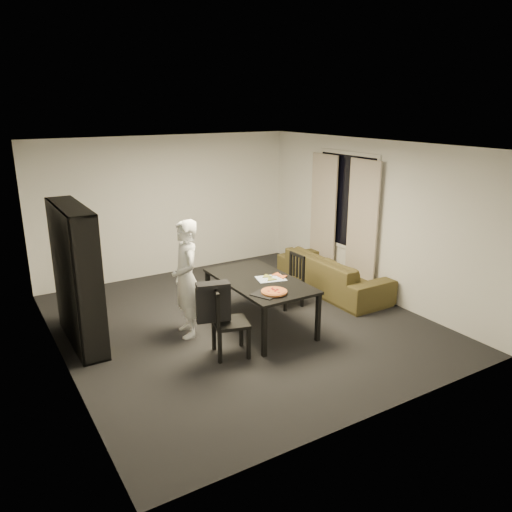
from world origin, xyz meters
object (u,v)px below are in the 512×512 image
bookshelf (77,276)px  chair_left (224,317)px  pepperoni_pizza (274,292)px  person (186,279)px  chair_right (292,276)px  sofa (333,273)px  dining_table (260,284)px  baking_tray (268,293)px

bookshelf → chair_left: (1.47, -1.37, -0.41)m
bookshelf → pepperoni_pizza: bookshelf is taller
chair_left → person: person is taller
chair_right → sofa: bearing=97.0°
bookshelf → dining_table: bookshelf is taller
person → pepperoni_pizza: (0.88, -0.86, -0.08)m
chair_left → pepperoni_pizza: bearing=-77.8°
dining_table → person: person is taller
bookshelf → person: (1.33, -0.54, -0.12)m
person → sofa: bearing=104.5°
person → sofa: (2.85, 0.28, -0.51)m
bookshelf → person: 1.44m
chair_left → chair_right: size_ratio=1.11×
chair_right → person: size_ratio=0.51×
bookshelf → pepperoni_pizza: (2.21, -1.40, -0.20)m
bookshelf → chair_right: size_ratio=2.24×
chair_right → person: person is taller
dining_table → sofa: 1.96m
person → pepperoni_pizza: size_ratio=4.73×
chair_left → sofa: (2.71, 1.10, -0.21)m
chair_right → sofa: (0.97, 0.14, -0.16)m
dining_table → sofa: bearing=17.3°
person → pepperoni_pizza: person is taller
chair_left → pepperoni_pizza: 0.77m
dining_table → pepperoni_pizza: size_ratio=4.95×
bookshelf → sofa: bookshelf is taller
dining_table → chair_right: 0.99m
sofa → pepperoni_pizza: bearing=120.1°
bookshelf → dining_table: size_ratio=1.10×
dining_table → person: (-1.00, 0.30, 0.17)m
baking_tray → sofa: baking_tray is taller
baking_tray → sofa: 2.34m
bookshelf → sofa: 4.23m
chair_right → baking_tray: chair_right is taller
chair_left → pepperoni_pizza: size_ratio=2.68×
pepperoni_pizza → chair_right: bearing=44.9°
person → bookshelf: bearing=-103.2°
pepperoni_pizza → sofa: size_ratio=0.16×
dining_table → pepperoni_pizza: 0.58m
dining_table → baking_tray: bearing=-109.9°
chair_right → chair_left: bearing=-62.6°
person → pepperoni_pizza: bearing=54.7°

